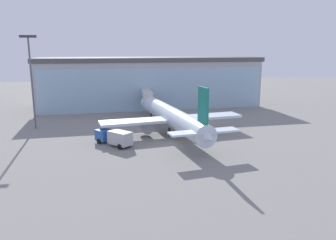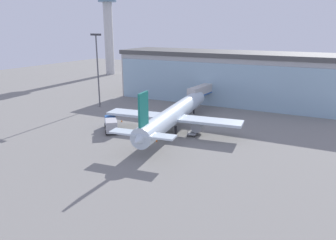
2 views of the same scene
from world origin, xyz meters
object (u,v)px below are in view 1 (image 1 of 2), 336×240
at_px(jet_bridge, 146,95).
at_px(safety_cone_wingtip, 103,135).
at_px(baggage_cart, 196,131).
at_px(safety_cone_nose, 181,142).
at_px(apron_light_mast, 31,74).
at_px(airplane, 171,116).
at_px(catering_truck, 115,137).

xyz_separation_m(jet_bridge, safety_cone_wingtip, (-10.34, -21.31, -4.40)).
distance_m(baggage_cart, safety_cone_nose, 7.78).
relative_size(apron_light_mast, airplane, 0.51).
bearing_deg(safety_cone_nose, safety_cone_wingtip, 152.24).
xyz_separation_m(catering_truck, baggage_cart, (15.65, 5.66, -0.97)).
bearing_deg(apron_light_mast, safety_cone_nose, -30.07).
distance_m(catering_truck, safety_cone_nose, 11.51).
height_order(baggage_cart, safety_cone_nose, baggage_cart).
bearing_deg(jet_bridge, catering_truck, 165.04).
distance_m(airplane, baggage_cart, 5.55).
height_order(apron_light_mast, catering_truck, apron_light_mast).
xyz_separation_m(airplane, baggage_cart, (4.67, -0.99, -2.83)).
bearing_deg(safety_cone_nose, baggage_cart, 57.04).
distance_m(jet_bridge, safety_cone_wingtip, 24.09).
bearing_deg(apron_light_mast, catering_truck, -43.07).
height_order(airplane, catering_truck, airplane).
xyz_separation_m(airplane, safety_cone_nose, (0.44, -7.52, -3.06)).
relative_size(jet_bridge, catering_truck, 2.05).
relative_size(catering_truck, baggage_cart, 2.22).
distance_m(airplane, safety_cone_wingtip, 13.45).
height_order(jet_bridge, safety_cone_wingtip, jet_bridge).
height_order(catering_truck, baggage_cart, catering_truck).
relative_size(apron_light_mast, catering_truck, 2.73).
bearing_deg(catering_truck, safety_cone_nose, -136.52).
bearing_deg(airplane, jet_bridge, -1.64).
bearing_deg(safety_cone_wingtip, catering_truck, -71.34).
relative_size(airplane, catering_truck, 5.40).
bearing_deg(safety_cone_nose, apron_light_mast, 149.93).
distance_m(apron_light_mast, safety_cone_wingtip, 19.84).
height_order(jet_bridge, catering_truck, jet_bridge).
bearing_deg(jet_bridge, safety_cone_nose, -171.93).
bearing_deg(catering_truck, jet_bridge, -58.79).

